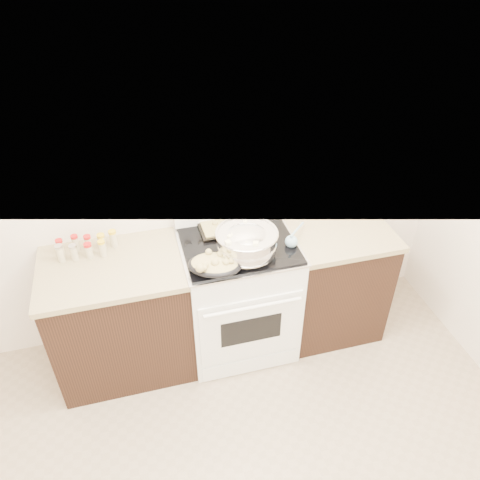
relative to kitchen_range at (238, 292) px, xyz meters
name	(u,v)px	position (x,y,z in m)	size (l,w,h in m)	color
room_shell	(245,326)	(-0.35, -1.42, 1.21)	(4.10, 3.60, 2.75)	white
counter_left	(122,316)	(-0.83, 0.01, -0.03)	(0.93, 0.67, 0.92)	black
counter_right	(331,278)	(0.73, 0.01, -0.03)	(0.73, 0.67, 0.92)	black
kitchen_range	(238,292)	(0.00, 0.00, 0.00)	(0.78, 0.73, 1.22)	white
mixing_bowl	(247,244)	(0.02, -0.15, 0.54)	(0.45, 0.45, 0.23)	silver
roasting_pan	(215,264)	(-0.21, -0.24, 0.50)	(0.39, 0.33, 0.12)	black
baking_sheet	(228,225)	(-0.02, 0.19, 0.47)	(0.41, 0.29, 0.06)	black
wooden_spoon	(243,251)	(0.00, -0.11, 0.46)	(0.04, 0.25, 0.04)	tan
blue_ladle	(292,240)	(0.34, -0.12, 0.49)	(0.20, 0.24, 0.10)	#84ACC5
spice_jars	(86,246)	(-0.97, 0.17, 0.49)	(0.38, 0.15, 0.12)	#BFB28C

